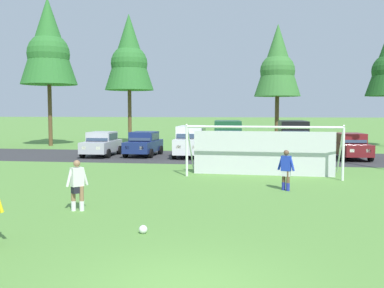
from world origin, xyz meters
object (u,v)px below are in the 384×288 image
parked_car_slot_center (228,137)px  parked_car_slot_center_left (191,141)px  soccer_ball (143,229)px  soccer_goal (263,150)px  player_winger_left (77,185)px  parked_car_slot_far_left (102,144)px  parked_car_slot_right (350,146)px  player_defender_far (286,170)px  parked_car_slot_center_right (293,138)px  parked_car_slot_left (144,144)px

parked_car_slot_center → parked_car_slot_center_left: bearing=-163.6°
soccer_ball → soccer_goal: soccer_goal is taller
soccer_goal → player_winger_left: size_ratio=4.57×
parked_car_slot_far_left → parked_car_slot_right: bearing=1.7°
player_defender_far → parked_car_slot_center: size_ratio=0.33×
parked_car_slot_center → player_defender_far: bearing=-76.3°
soccer_ball → parked_car_slot_center_left: parked_car_slot_center_left is taller
soccer_ball → parked_car_slot_center: 19.76m
player_defender_far → parked_car_slot_center_left: 13.41m
parked_car_slot_center_left → parked_car_slot_center_right: parked_car_slot_center_right is taller
player_defender_far → parked_car_slot_right: (5.07, 12.27, 0.05)m
parked_car_slot_right → parked_car_slot_center_left: bearing=-179.4°
player_defender_far → parked_car_slot_center_right: 13.16m
player_winger_left → parked_car_slot_left: size_ratio=0.38×
parked_car_slot_center_right → parked_car_slot_center_left: bearing=-172.5°
soccer_ball → soccer_goal: (3.28, 10.63, 1.18)m
soccer_goal → player_defender_far: size_ratio=4.57×
parked_car_slot_center_right → parked_car_slot_right: 3.82m
soccer_ball → parked_car_slot_right: bearing=64.2°
soccer_goal → parked_car_slot_center_right: (2.23, 9.25, 0.05)m
soccer_ball → parked_car_slot_left: size_ratio=0.05×
soccer_ball → parked_car_slot_center: parked_car_slot_center is taller
player_winger_left → parked_car_slot_center_left: (1.21, 16.76, 0.29)m
parked_car_slot_center_right → soccer_ball: bearing=-105.5°
parked_car_slot_left → parked_car_slot_center: 5.99m
soccer_ball → soccer_goal: bearing=72.9°
soccer_goal → parked_car_slot_center_left: size_ratio=1.62×
parked_car_slot_far_left → parked_car_slot_center_right: bearing=5.6°
player_winger_left → parked_car_slot_center: 17.90m
parked_car_slot_center_right → parked_car_slot_right: size_ratio=1.12×
parked_car_slot_center_left → parked_car_slot_center_right: size_ratio=0.96×
soccer_ball → parked_car_slot_center: bearing=87.1°
player_winger_left → parked_car_slot_far_left: parked_car_slot_far_left is taller
parked_car_slot_right → soccer_ball: bearing=-115.8°
soccer_ball → parked_car_slot_right: parked_car_slot_right is taller
parked_car_slot_center → parked_car_slot_right: 8.26m
parked_car_slot_center → parked_car_slot_right: size_ratio=1.14×
parked_car_slot_left → player_defender_far: bearing=-53.6°
player_winger_left → parked_car_slot_left: bearing=97.5°
soccer_ball → parked_car_slot_far_left: size_ratio=0.05×
parked_car_slot_far_left → parked_car_slot_right: same height
parked_car_slot_left → parked_car_slot_center_left: size_ratio=0.92×
soccer_ball → parked_car_slot_right: (9.21, 19.07, 0.77)m
parked_car_slot_left → parked_car_slot_far_left: bearing=-168.9°
player_defender_far → player_winger_left: size_ratio=1.00×
soccer_ball → parked_car_slot_left: parked_car_slot_left is taller
parked_car_slot_center_left → parked_car_slot_center: parked_car_slot_center is taller
parked_car_slot_far_left → parked_car_slot_center: parked_car_slot_center is taller
parked_car_slot_center_left → parked_car_slot_center_right: (7.03, 0.92, 0.23)m
player_defender_far → player_winger_left: (-6.87, -4.60, 0.00)m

